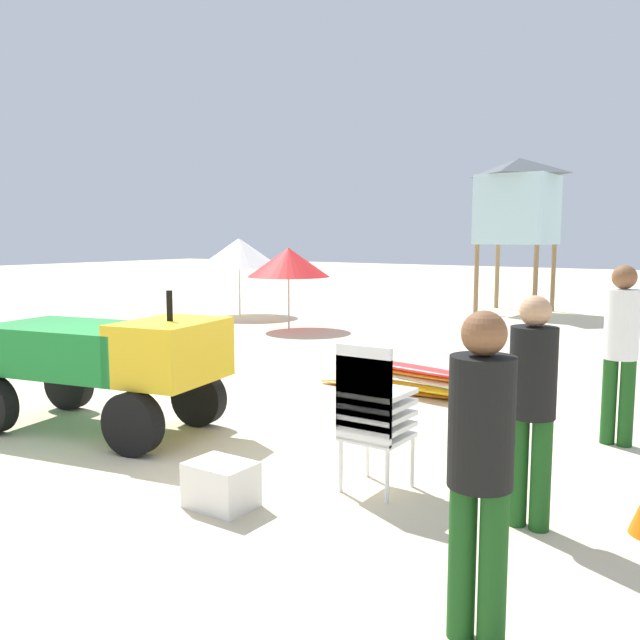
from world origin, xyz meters
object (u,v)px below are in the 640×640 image
object	(u,v)px
stacked_plastic_chairs	(371,407)
beach_umbrella_mid	(239,253)
lifeguard_far_right	(621,342)
beach_umbrella_far	(288,262)
utility_cart	(106,357)
lifeguard_near_center	(480,456)
lifeguard_tower	(518,201)
lifeguard_near_left	(532,397)
cooler_box	(221,485)
surfboard_pile	(414,380)

from	to	relation	value
stacked_plastic_chairs	beach_umbrella_mid	world-z (taller)	beach_umbrella_mid
lifeguard_far_right	beach_umbrella_far	world-z (taller)	beach_umbrella_far
utility_cart	lifeguard_near_center	world-z (taller)	lifeguard_near_center
lifeguard_near_center	beach_umbrella_mid	bearing A→B (deg)	135.75
lifeguard_near_center	lifeguard_tower	xyz separation A→B (m)	(-4.82, 14.88, 1.98)
lifeguard_near_left	cooler_box	xyz separation A→B (m)	(-2.02, -0.95, -0.76)
lifeguard_near_center	lifeguard_tower	bearing A→B (deg)	107.96
utility_cart	stacked_plastic_chairs	bearing A→B (deg)	0.81
surfboard_pile	lifeguard_far_right	bearing A→B (deg)	-16.87
lifeguard_near_left	cooler_box	size ratio (longest dim) A/B	3.34
utility_cart	beach_umbrella_mid	bearing A→B (deg)	123.65
utility_cart	lifeguard_far_right	size ratio (longest dim) A/B	1.56
surfboard_pile	beach_umbrella_mid	bearing A→B (deg)	144.67
lifeguard_far_right	beach_umbrella_mid	bearing A→B (deg)	148.74
surfboard_pile	beach_umbrella_far	world-z (taller)	beach_umbrella_far
lifeguard_tower	lifeguard_far_right	bearing A→B (deg)	-66.76
lifeguard_far_right	cooler_box	world-z (taller)	lifeguard_far_right
beach_umbrella_mid	cooler_box	bearing A→B (deg)	-49.52
stacked_plastic_chairs	lifeguard_near_left	distance (m)	1.25
utility_cart	cooler_box	world-z (taller)	utility_cart
utility_cart	lifeguard_near_center	xyz separation A→B (m)	(4.59, -1.39, 0.18)
lifeguard_far_right	lifeguard_tower	size ratio (longest dim) A/B	0.43
beach_umbrella_mid	cooler_box	world-z (taller)	beach_umbrella_mid
cooler_box	lifeguard_tower	bearing A→B (deg)	100.26
beach_umbrella_mid	stacked_plastic_chairs	bearing A→B (deg)	-44.16
beach_umbrella_mid	lifeguard_near_left	bearing A→B (deg)	-40.27
lifeguard_far_right	beach_umbrella_far	bearing A→B (deg)	147.50
lifeguard_near_left	beach_umbrella_mid	world-z (taller)	beach_umbrella_mid
lifeguard_near_center	cooler_box	xyz separation A→B (m)	(-2.23, 0.56, -0.79)
lifeguard_near_left	beach_umbrella_mid	size ratio (longest dim) A/B	0.77
surfboard_pile	utility_cart	bearing A→B (deg)	-120.03
lifeguard_near_center	lifeguard_far_right	world-z (taller)	lifeguard_far_right
stacked_plastic_chairs	surfboard_pile	size ratio (longest dim) A/B	0.43
utility_cart	beach_umbrella_far	bearing A→B (deg)	113.56
stacked_plastic_chairs	beach_umbrella_far	size ratio (longest dim) A/B	0.66
lifeguard_near_left	cooler_box	distance (m)	2.35
utility_cart	surfboard_pile	size ratio (longest dim) A/B	0.99
utility_cart	lifeguard_near_center	size ratio (longest dim) A/B	1.63
surfboard_pile	lifeguard_near_left	world-z (taller)	lifeguard_near_left
surfboard_pile	lifeguard_far_right	size ratio (longest dim) A/B	1.57
utility_cart	lifeguard_far_right	distance (m)	5.14
stacked_plastic_chairs	lifeguard_near_center	world-z (taller)	lifeguard_near_center
beach_umbrella_mid	lifeguard_tower	bearing A→B (deg)	40.23
stacked_plastic_chairs	cooler_box	bearing A→B (deg)	-131.88
utility_cart	lifeguard_far_right	bearing A→B (deg)	29.09
utility_cart	stacked_plastic_chairs	xyz separation A→B (m)	(3.14, 0.04, -0.09)
lifeguard_near_center	stacked_plastic_chairs	bearing A→B (deg)	135.18
utility_cart	lifeguard_tower	xyz separation A→B (m)	(-0.24, 13.49, 2.16)
lifeguard_near_center	beach_umbrella_far	world-z (taller)	beach_umbrella_far
lifeguard_tower	cooler_box	bearing A→B (deg)	-79.74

